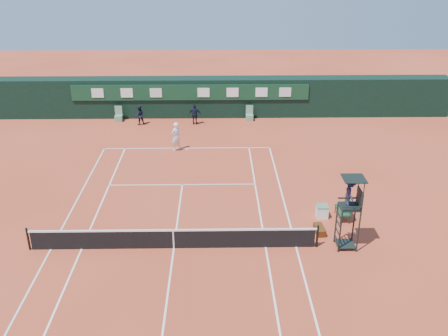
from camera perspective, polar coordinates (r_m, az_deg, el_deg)
The scene contains 14 objects.
ground at distance 22.70m, azimuth -5.75°, elevation -9.10°, with size 90.00×90.00×0.00m, color #C3492E.
court_lines at distance 22.70m, azimuth -5.75°, elevation -9.08°, with size 11.05×23.85×0.01m.
tennis_net at distance 22.43m, azimuth -5.80°, elevation -8.01°, with size 12.90×0.10×1.10m.
back_wall at distance 39.22m, azimuth -3.79°, elevation 8.10°, with size 40.00×1.65×3.00m.
linesman_chair_left at distance 39.04m, azimuth -11.95°, elevation 5.71°, with size 0.55×0.50×1.15m.
linesman_chair_right at distance 38.42m, azimuth 2.93°, elevation 5.91°, with size 0.55×0.50×1.15m.
umpire_chair at distance 22.11m, azimuth 14.23°, elevation -3.37°, with size 0.96×0.95×3.42m.
player_bench at distance 25.27m, azimuth 13.68°, elevation -4.42°, with size 0.55×1.20×1.10m.
tennis_bag at distance 24.01m, azimuth 10.87°, elevation -6.95°, with size 0.39×0.89×0.33m, color black.
cooler at distance 25.26m, azimuth 11.13°, elevation -4.87°, with size 0.57×0.57×0.65m.
tennis_ball at distance 28.75m, azimuth -5.62°, elevation -1.37°, with size 0.07×0.07×0.07m, color gold.
player at distance 32.63m, azimuth -5.52°, elevation 3.61°, with size 0.70×0.46×1.92m, color white.
ball_kid_left at distance 37.84m, azimuth -9.63°, elevation 5.97°, with size 0.71×0.55×1.46m, color black.
ball_kid_right at distance 37.44m, azimuth -3.34°, elevation 6.14°, with size 0.90×0.38×1.54m, color black.
Camera 1 is at (1.92, -18.86, 12.49)m, focal length 40.00 mm.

